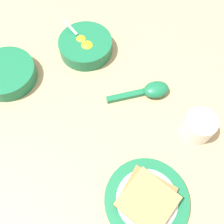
# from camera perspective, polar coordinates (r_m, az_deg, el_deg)

# --- Properties ---
(ground_plane) EXTENTS (3.00, 3.00, 0.00)m
(ground_plane) POSITION_cam_1_polar(r_m,az_deg,el_deg) (0.65, -5.51, -2.29)
(ground_plane) COLOR tan
(egg_bowl) EXTENTS (0.15, 0.15, 0.07)m
(egg_bowl) POSITION_cam_1_polar(r_m,az_deg,el_deg) (0.76, -5.77, 14.19)
(egg_bowl) COLOR #196B42
(egg_bowl) RESTS_ON ground_plane
(toast_plate) EXTENTS (0.18, 0.18, 0.01)m
(toast_plate) POSITION_cam_1_polar(r_m,az_deg,el_deg) (0.60, 7.55, -18.46)
(toast_plate) COLOR #196B42
(toast_plate) RESTS_ON ground_plane
(toast_sandwich) EXTENTS (0.14, 0.14, 0.03)m
(toast_sandwich) POSITION_cam_1_polar(r_m,az_deg,el_deg) (0.57, 7.64, -18.29)
(toast_sandwich) COLOR #9E7042
(toast_sandwich) RESTS_ON toast_plate
(soup_spoon) EXTENTS (0.17, 0.07, 0.03)m
(soup_spoon) POSITION_cam_1_polar(r_m,az_deg,el_deg) (0.69, 8.25, 4.88)
(soup_spoon) COLOR #196B42
(soup_spoon) RESTS_ON ground_plane
(congee_bowl) EXTENTS (0.15, 0.15, 0.04)m
(congee_bowl) POSITION_cam_1_polar(r_m,az_deg,el_deg) (0.75, -21.97, 7.84)
(congee_bowl) COLOR #196B42
(congee_bowl) RESTS_ON ground_plane
(drinking_cup) EXTENTS (0.07, 0.07, 0.06)m
(drinking_cup) POSITION_cam_1_polar(r_m,az_deg,el_deg) (0.65, 18.41, -2.89)
(drinking_cup) COLOR silver
(drinking_cup) RESTS_ON ground_plane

